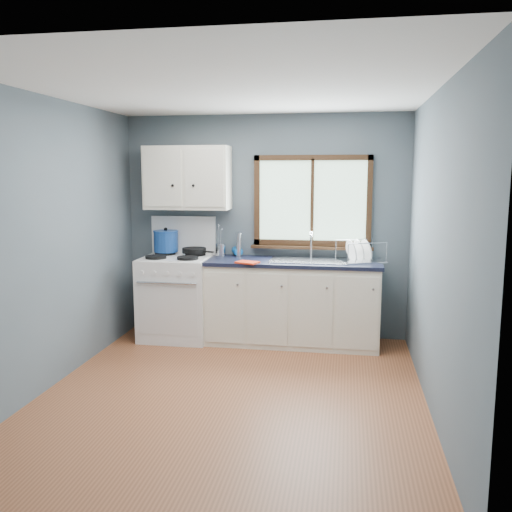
% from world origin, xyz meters
% --- Properties ---
extents(floor, '(3.20, 3.60, 0.02)m').
position_xyz_m(floor, '(0.00, 0.00, -0.01)').
color(floor, '#945432').
rests_on(floor, ground).
extents(ceiling, '(3.20, 3.60, 0.02)m').
position_xyz_m(ceiling, '(0.00, 0.00, 2.51)').
color(ceiling, white).
rests_on(ceiling, wall_back).
extents(wall_back, '(3.20, 0.02, 2.50)m').
position_xyz_m(wall_back, '(0.00, 1.81, 1.25)').
color(wall_back, '#546067').
rests_on(wall_back, ground).
extents(wall_front, '(3.20, 0.02, 2.50)m').
position_xyz_m(wall_front, '(0.00, -1.81, 1.25)').
color(wall_front, '#546067').
rests_on(wall_front, ground).
extents(wall_left, '(0.02, 3.60, 2.50)m').
position_xyz_m(wall_left, '(-1.61, 0.00, 1.25)').
color(wall_left, '#546067').
rests_on(wall_left, ground).
extents(wall_right, '(0.02, 3.60, 2.50)m').
position_xyz_m(wall_right, '(1.61, 0.00, 1.25)').
color(wall_right, '#546067').
rests_on(wall_right, ground).
extents(gas_range, '(0.76, 0.69, 1.36)m').
position_xyz_m(gas_range, '(-0.95, 1.47, 0.49)').
color(gas_range, white).
rests_on(gas_range, floor).
extents(base_cabinets, '(1.85, 0.60, 0.88)m').
position_xyz_m(base_cabinets, '(0.36, 1.49, 0.41)').
color(base_cabinets, white).
rests_on(base_cabinets, floor).
extents(countertop, '(1.89, 0.64, 0.04)m').
position_xyz_m(countertop, '(0.36, 1.49, 0.90)').
color(countertop, black).
rests_on(countertop, base_cabinets).
extents(sink, '(0.84, 0.46, 0.44)m').
position_xyz_m(sink, '(0.54, 1.49, 0.86)').
color(sink, silver).
rests_on(sink, countertop).
extents(window, '(1.36, 0.10, 1.03)m').
position_xyz_m(window, '(0.54, 1.77, 1.48)').
color(window, '#9EC6A8').
rests_on(window, wall_back).
extents(upper_cabinets, '(0.95, 0.35, 0.70)m').
position_xyz_m(upper_cabinets, '(-0.85, 1.63, 1.80)').
color(upper_cabinets, white).
rests_on(upper_cabinets, wall_back).
extents(skillet, '(0.43, 0.35, 0.05)m').
position_xyz_m(skillet, '(-0.78, 1.60, 0.99)').
color(skillet, black).
rests_on(skillet, gas_range).
extents(stockpot, '(0.36, 0.36, 0.28)m').
position_xyz_m(stockpot, '(-1.12, 1.63, 1.08)').
color(stockpot, navy).
rests_on(stockpot, gas_range).
extents(utensil_crock, '(0.14, 0.14, 0.36)m').
position_xyz_m(utensil_crock, '(-0.49, 1.66, 0.99)').
color(utensil_crock, silver).
rests_on(utensil_crock, countertop).
extents(thermos, '(0.07, 0.07, 0.27)m').
position_xyz_m(thermos, '(-0.28, 1.67, 1.06)').
color(thermos, silver).
rests_on(thermos, countertop).
extents(soap_bottle, '(0.14, 0.14, 0.27)m').
position_xyz_m(soap_bottle, '(-0.27, 1.65, 1.06)').
color(soap_bottle, '#0B5AB0').
rests_on(soap_bottle, countertop).
extents(dish_towel, '(0.27, 0.23, 0.02)m').
position_xyz_m(dish_towel, '(-0.10, 1.24, 0.93)').
color(dish_towel, red).
rests_on(dish_towel, countertop).
extents(dish_rack, '(0.56, 0.50, 0.24)m').
position_xyz_m(dish_rack, '(1.06, 1.53, 0.98)').
color(dish_rack, silver).
rests_on(dish_rack, countertop).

